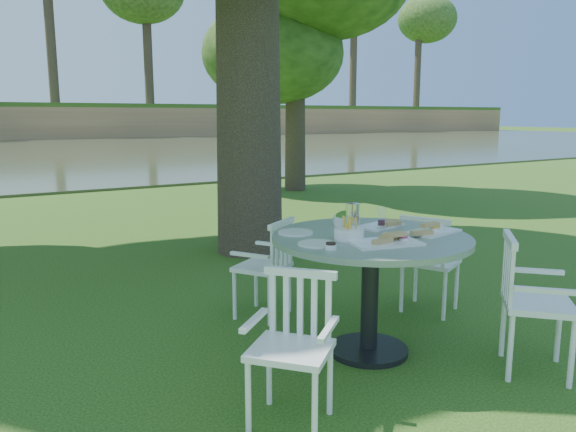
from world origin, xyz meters
name	(u,v)px	position (x,y,z in m)	size (l,w,h in m)	color
ground	(301,322)	(0.00, 0.00, 0.00)	(140.00, 140.00, 0.00)	#1C3F0D
table	(371,259)	(0.08, -0.76, 0.68)	(1.37, 1.37, 0.85)	black
chair_ne	(427,257)	(1.02, -0.38, 0.49)	(0.54, 0.55, 0.84)	white
chair_nw	(271,261)	(-0.15, 0.23, 0.48)	(0.56, 0.55, 0.82)	white
chair_sw	(295,334)	(-0.82, -1.20, 0.48)	(0.57, 0.57, 0.82)	white
chair_se	(524,293)	(0.76, -1.49, 0.53)	(0.62, 0.62, 0.90)	white
tableware	(363,229)	(0.06, -0.69, 0.89)	(1.24, 0.92, 0.19)	white
river	(6,155)	(0.00, 23.00, 0.00)	(100.00, 28.00, 0.12)	#353D24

